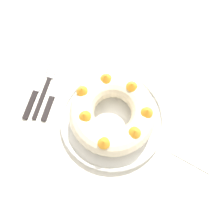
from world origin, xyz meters
name	(u,v)px	position (x,y,z in m)	size (l,w,h in m)	color
ground_plane	(112,156)	(0.00, 0.00, 0.00)	(8.00, 8.00, 0.00)	#4C4742
dining_table	(112,127)	(0.00, 0.00, 0.68)	(1.36, 1.27, 0.76)	silver
serving_dish	(112,117)	(0.00, 0.00, 0.77)	(0.32, 0.32, 0.02)	white
bundt_cake	(112,112)	(0.00, 0.00, 0.82)	(0.25, 0.25, 0.09)	beige
fork	(47,86)	(-0.24, 0.06, 0.76)	(0.02, 0.21, 0.01)	black
serving_knife	(35,92)	(-0.26, 0.03, 0.76)	(0.02, 0.22, 0.01)	black
cake_knife	(52,98)	(-0.21, 0.03, 0.76)	(0.02, 0.19, 0.01)	black
napkin	(195,151)	(0.26, -0.04, 0.76)	(0.12, 0.08, 0.00)	white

